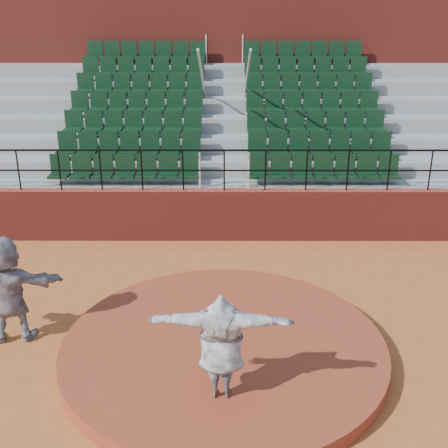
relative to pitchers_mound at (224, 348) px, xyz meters
The scene contains 9 objects.
ground 0.12m from the pitchers_mound, ahead, with size 90.00×90.00×0.00m, color #AF5827.
pitchers_mound is the anchor object (origin of this frame).
pitching_rubber 0.21m from the pitchers_mound, 90.00° to the left, with size 0.60×0.15×0.03m, color white.
boundary_wall 5.03m from the pitchers_mound, 90.00° to the left, with size 24.00×0.30×1.30m, color maroon.
wall_railing 5.35m from the pitchers_mound, 90.00° to the left, with size 24.04×0.05×1.03m.
seating_deck 8.74m from the pitchers_mound, 90.00° to the left, with size 24.00×5.97×4.63m.
press_box_facade 13.06m from the pitchers_mound, 90.00° to the left, with size 24.00×3.00×7.10m, color maroon.
pitcher 1.65m from the pitchers_mound, 91.44° to the right, with size 2.03×0.55×1.65m, color black.
fielder 3.86m from the pitchers_mound, behind, with size 1.82×0.58×1.96m, color black.
Camera 1 is at (0.02, -8.10, 5.64)m, focal length 45.00 mm.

